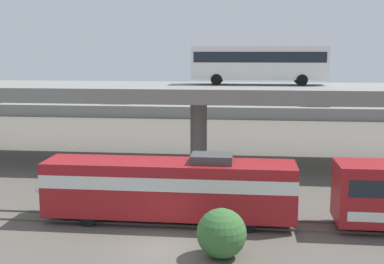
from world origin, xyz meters
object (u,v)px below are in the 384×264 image
train_locomotive (157,186)px  parked_car_4 (353,100)px  transit_bus_on_overpass (259,62)px  parked_car_3 (210,100)px  parked_car_0 (317,101)px  parked_car_5 (272,100)px  parked_car_6 (289,98)px  parked_car_1 (136,97)px  parked_car_2 (118,99)px

train_locomotive → parked_car_4: train_locomotive is taller
transit_bus_on_overpass → parked_car_3: bearing=102.1°
parked_car_0 → parked_car_3: bearing=-2.3°
parked_car_4 → parked_car_5: bearing=-176.1°
parked_car_0 → parked_car_6: 5.60m
transit_bus_on_overpass → parked_car_3: (-6.78, 31.73, -6.57)m
parked_car_3 → parked_car_6: same height
parked_car_4 → parked_car_5: size_ratio=1.06×
parked_car_6 → parked_car_4: bearing=-10.6°
train_locomotive → parked_car_1: bearing=-76.0°
parked_car_2 → parked_car_3: (14.44, 0.26, -0.00)m
parked_car_2 → train_locomotive: bearing=107.1°
parked_car_5 → parked_car_6: 3.87m
parked_car_1 → parked_car_5: bearing=-7.7°
parked_car_2 → parked_car_4: 36.51m
transit_bus_on_overpass → parked_car_6: size_ratio=2.60×
parked_car_3 → parked_car_6: 12.89m
parked_car_4 → parked_car_2: bearing=-177.1°
train_locomotive → parked_car_5: 50.53m
train_locomotive → parked_car_4: bearing=-113.0°
parked_car_0 → parked_car_2: bearing=-0.7°
transit_bus_on_overpass → parked_car_3: size_ratio=2.92×
parked_car_2 → parked_car_3: same height
parked_car_2 → parked_car_6: bearing=-172.2°
parked_car_5 → parked_car_4: bearing=-176.1°
parked_car_3 → parked_car_6: (12.43, 3.41, 0.00)m
transit_bus_on_overpass → parked_car_3: 33.11m
parked_car_0 → parked_car_3: size_ratio=0.99×
parked_car_1 → parked_car_3: bearing=-16.7°
parked_car_1 → parked_car_2: 4.43m
parked_car_2 → parked_car_6: 27.12m
parked_car_1 → parked_car_3: size_ratio=0.98×
train_locomotive → parked_car_4: (21.49, 50.56, 0.38)m
parked_car_0 → transit_bus_on_overpass: bearing=73.0°
parked_car_1 → parked_car_4: same height
parked_car_4 → parked_car_6: (-9.59, 1.80, 0.00)m
parked_car_0 → parked_car_3: 16.31m
train_locomotive → parked_car_1: 54.32m
parked_car_1 → parked_car_3: 13.13m
parked_car_6 → parked_car_1: bearing=179.2°
train_locomotive → parked_car_0: bearing=-108.1°
parked_car_2 → parked_car_4: (36.46, 1.87, 0.00)m
train_locomotive → parked_car_4: 54.93m
parked_car_3 → parked_car_6: bearing=15.3°
transit_bus_on_overpass → parked_car_0: (9.51, 31.09, -6.57)m
parked_car_5 → train_locomotive: bearing=79.7°
train_locomotive → parked_car_4: size_ratio=3.67×
train_locomotive → parked_car_0: (15.76, 48.30, 0.38)m
parked_car_4 → parked_car_1: bearing=176.4°
parked_car_3 → parked_car_4: 22.08m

